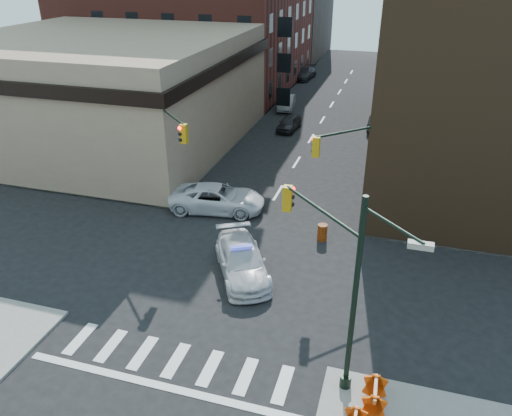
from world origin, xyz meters
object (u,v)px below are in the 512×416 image
Objects in this scene: parked_car_wfar at (287,102)px; parked_car_enear at (377,122)px; barrel_road at (322,232)px; police_car at (242,261)px; pedestrian_b at (149,175)px; parked_car_wnear at (289,123)px; barrel_bank at (197,192)px; pedestrian_a at (150,171)px; barricade_se_a at (374,397)px; barricade_nw_a at (141,180)px; pickup at (217,198)px.

parked_car_enear is at bearing -30.67° from parked_car_wfar.
police_car is at bearing -125.89° from barrel_road.
parked_car_wnear is at bearing 59.29° from pedestrian_b.
parked_car_wnear is (-3.18, 23.99, -0.13)m from police_car.
barrel_bank is (-9.05, 3.08, -0.03)m from barrel_road.
pedestrian_a is 1.16× the size of pedestrian_b.
barrel_road is at bearing 88.15° from parked_car_enear.
parked_car_enear is at bearing 51.10° from police_car.
parked_car_wnear reaches higher than barrel_bank.
parked_car_wfar is (-1.90, 6.96, 0.06)m from parked_car_wnear.
parked_car_wnear reaches higher than barricade_se_a.
pedestrian_b is 13.49m from barrel_road.
barricade_nw_a is (-0.46, -0.68, -0.51)m from pedestrian_a.
parked_car_wnear is at bearing 108.66° from barrel_road.
parked_car_wfar is at bearing 70.29° from pedestrian_b.
barrel_bank is at bearing 161.18° from barrel_road.
parked_car_wfar reaches higher than barricade_nw_a.
pedestrian_b reaches higher than barrel_bank.
barrel_bank is (-1.91, 1.23, -0.37)m from pickup.
parked_car_enear is 3.16× the size of barricade_se_a.
barrel_bank is (3.91, -0.62, -0.51)m from pedestrian_b.
pedestrian_a is 1.95× the size of barrel_road.
police_car is 5.91× the size of barrel_bank.
parked_car_wfar is at bearing 88.46° from barrel_bank.
barrel_road is at bearing 16.78° from barricade_se_a.
parked_car_wfar is at bearing 81.27° from barricade_nw_a.
barrel_road is 0.74× the size of barricade_se_a.
parked_car_enear is (9.86, -4.41, -0.04)m from parked_car_wfar.
parked_car_wnear is at bearing -10.87° from pickup.
pedestrian_a reaches higher than parked_car_enear.
parked_car_wnear reaches higher than barricade_nw_a.
pedestrian_b is 1.24× the size of barricade_se_a.
parked_car_wnear is 7.21m from parked_car_wfar.
barrel_road is 12.16m from barricade_se_a.
barrel_road is (12.97, -3.70, -0.48)m from pedestrian_b.
pedestrian_b is at bearing 63.53° from pickup.
pickup is 2.30m from barrel_bank.
parked_car_wnear is (0.61, 17.49, -0.16)m from pickup.
barricade_se_a reaches higher than barrel_road.
police_car is at bearing 44.62° from barricade_se_a.
barricade_nw_a is (-7.00, -15.86, -0.07)m from parked_car_wnear.
parked_car_enear is (7.96, 2.54, 0.02)m from parked_car_wnear.
barricade_nw_a is (-5.10, -22.81, -0.12)m from parked_car_wfar.
pedestrian_a is 2.06× the size of barrel_bank.
pedestrian_b is at bearing -107.91° from parked_car_wfar.
barricade_se_a is 22.98m from barricade_nw_a.
pedestrian_a is (-5.93, 2.32, 0.27)m from pickup.
pedestrian_b is (-5.82, 1.85, 0.14)m from pickup.
pedestrian_b is at bearing 164.05° from barrel_road.
barricade_nw_a is at bearing 47.44° from barricade_se_a.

